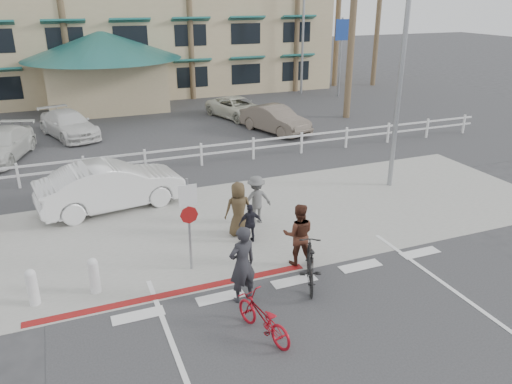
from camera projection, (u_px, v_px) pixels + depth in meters
name	position (u px, v px, depth m)	size (l,w,h in m)	color
ground	(305.00, 293.00, 12.37)	(140.00, 140.00, 0.00)	#333335
bike_path	(348.00, 342.00, 10.64)	(12.00, 16.00, 0.01)	#333335
sidewalk_plaza	(242.00, 222.00, 16.24)	(22.00, 7.00, 0.01)	gray
cross_street	(206.00, 182.00, 19.69)	(40.00, 5.00, 0.01)	#333335
parking_lot	(157.00, 127.00, 27.88)	(50.00, 16.00, 0.01)	#333335
curb_red	(175.00, 293.00, 12.36)	(7.00, 0.25, 0.02)	maroon
rail_fence	(204.00, 154.00, 21.40)	(29.40, 0.16, 1.00)	silver
building	(143.00, 12.00, 37.68)	(28.00, 16.00, 11.30)	tan
sign_post	(189.00, 220.00, 12.93)	(0.50, 0.10, 2.90)	gray
bollard_0	(94.00, 275.00, 12.25)	(0.26, 0.26, 0.95)	silver
bollard_1	(32.00, 287.00, 11.76)	(0.26, 0.26, 0.95)	silver
streetlight_0	(402.00, 67.00, 17.70)	(0.60, 2.00, 9.00)	gray
streetlight_1	(303.00, 26.00, 35.46)	(0.60, 2.00, 9.50)	gray
info_sign	(340.00, 56.00, 35.15)	(1.20, 0.16, 5.60)	navy
palm_5	(189.00, 0.00, 32.89)	(4.00, 4.00, 13.00)	#1D4C1F
palm_9	(380.00, 0.00, 38.11)	(4.00, 4.00, 13.00)	#1D4C1F
bike_red	(263.00, 318.00, 10.67)	(0.60, 1.73, 0.91)	maroon
rider_red	(242.00, 264.00, 11.75)	(0.71, 0.47, 1.96)	#25252A
bike_black	(310.00, 265.00, 12.53)	(0.54, 1.92, 1.15)	black
rider_black	(298.00, 234.00, 13.43)	(0.85, 0.67, 1.76)	#462318
pedestrian_a	(256.00, 200.00, 15.92)	(1.03, 0.59, 1.59)	#5D5D5D
pedestrian_child	(250.00, 223.00, 14.72)	(0.71, 0.30, 1.22)	black
pedestrian_b	(238.00, 209.00, 15.07)	(0.84, 0.54, 1.71)	#42341F
car_white_sedan	(112.00, 186.00, 17.03)	(1.72, 4.93, 1.63)	silver
lot_car_1	(2.00, 145.00, 22.16)	(1.86, 4.57, 1.33)	silver
lot_car_3	(275.00, 119.00, 26.49)	(1.49, 4.26, 1.40)	#695D51
lot_car_4	(69.00, 124.00, 25.64)	(1.85, 4.56, 1.32)	silver
lot_car_5	(237.00, 108.00, 29.59)	(2.02, 4.39, 1.22)	beige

